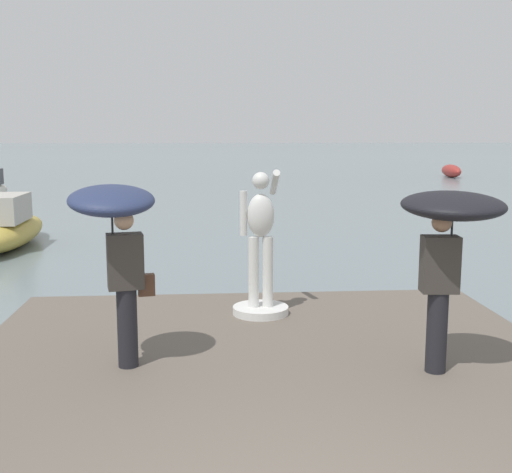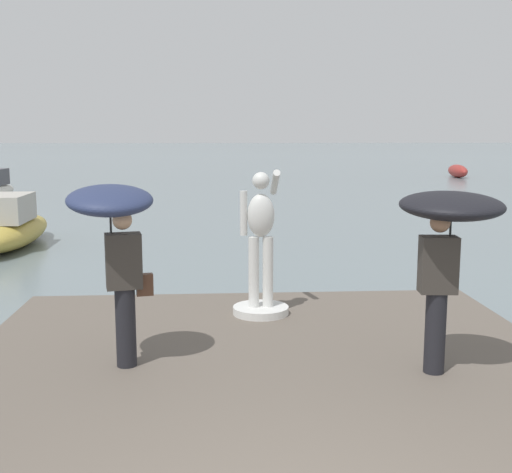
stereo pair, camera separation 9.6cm
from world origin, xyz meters
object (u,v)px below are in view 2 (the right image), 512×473
at_px(onlooker_left, 115,228).
at_px(boat_far, 13,227).
at_px(statue_white_figure, 261,258).
at_px(onlooker_right, 448,227).
at_px(boat_mid, 458,171).

bearing_deg(onlooker_left, boat_far, 112.74).
distance_m(statue_white_figure, onlooker_right, 3.06).
distance_m(onlooker_right, boat_far, 13.17).
bearing_deg(onlooker_right, boat_far, 126.29).
bearing_deg(boat_mid, statue_white_figure, -115.08).
xyz_separation_m(onlooker_right, boat_far, (-7.75, 10.55, -1.45)).
relative_size(statue_white_figure, boat_mid, 0.55).
distance_m(statue_white_figure, boat_mid, 38.49).
relative_size(statue_white_figure, boat_far, 0.43).
relative_size(boat_mid, boat_far, 0.77).
bearing_deg(onlooker_left, boat_mid, 63.92).
bearing_deg(onlooker_left, onlooker_right, -6.52).
distance_m(onlooker_right, boat_mid, 39.98).
bearing_deg(statue_white_figure, boat_far, 126.07).
bearing_deg(boat_far, boat_mid, 50.13).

